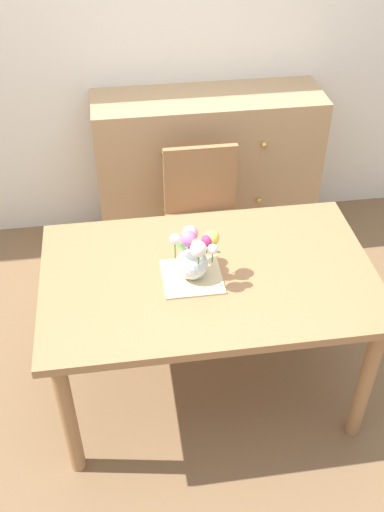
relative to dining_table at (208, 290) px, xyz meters
The scene contains 7 objects.
ground_plane 0.67m from the dining_table, ahead, with size 12.00×12.00×0.00m, color brown.
back_wall 1.76m from the dining_table, 90.00° to the left, with size 7.00×0.10×2.80m, color silver.
dining_table is the anchor object (origin of this frame).
chair_far 0.82m from the dining_table, 82.48° to the left, with size 0.42×0.42×0.90m.
dresser 1.36m from the dining_table, 80.70° to the left, with size 1.40×0.47×1.00m.
placemat 0.13m from the dining_table, 165.75° to the right, with size 0.26×0.26×0.01m, color #CCB789.
flower_vase 0.23m from the dining_table, 169.93° to the right, with size 0.22×0.24×0.24m.
Camera 1 is at (-0.35, -1.94, 2.48)m, focal length 41.27 mm.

